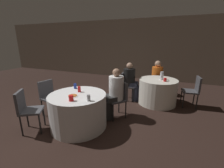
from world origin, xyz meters
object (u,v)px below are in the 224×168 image
pizza_plate_near (73,96)px  soda_can_silver (89,98)px  table_near (78,110)px  person_white_shirt (114,94)px  person_orange_shirt (157,78)px  chair_far_west (126,83)px  chair_near_northeast (119,96)px  person_black_shirt (131,81)px  chair_near_west (49,94)px  chair_far_north (157,78)px  bottle_far (162,76)px  table_far (157,91)px  chair_far_east (194,89)px  soda_can_red (79,89)px  soda_can_blue (75,86)px  chair_near_southwest (26,107)px

pizza_plate_near → soda_can_silver: bearing=-11.8°
table_near → person_white_shirt: (0.56, 0.64, 0.25)m
person_orange_shirt → chair_far_west: bearing=36.6°
chair_near_northeast → person_white_shirt: 0.17m
person_black_shirt → soda_can_silver: size_ratio=9.67×
chair_near_west → person_orange_shirt: (2.30, 2.55, 0.07)m
chair_far_north → chair_near_west: bearing=41.1°
chair_near_northeast → bottle_far: size_ratio=3.76×
table_far → chair_far_east: size_ratio=1.25×
person_white_shirt → chair_far_east: bearing=-100.6°
soda_can_silver → person_white_shirt: bearing=78.9°
chair_near_northeast → chair_far_west: bearing=-39.7°
chair_near_northeast → soda_can_red: bearing=81.2°
chair_near_west → bottle_far: (2.50, 1.77, 0.31)m
chair_far_north → table_near: bearing=57.2°
person_black_shirt → chair_far_west: bearing=-90.0°
soda_can_blue → bottle_far: bearing=42.5°
chair_near_northeast → chair_near_southwest: bearing=82.3°
person_orange_shirt → chair_far_east: bearing=139.1°
table_far → soda_can_blue: bearing=-136.3°
chair_far_east → person_black_shirt: size_ratio=0.74×
table_near → chair_near_west: bearing=169.1°
chair_near_southwest → chair_near_northeast: bearing=97.7°
chair_near_west → person_black_shirt: 2.36m
person_white_shirt → pizza_plate_near: person_white_shirt is taller
chair_far_west → soda_can_silver: bearing=-5.4°
person_black_shirt → soda_can_red: bearing=-24.6°
chair_near_southwest → chair_near_northeast: 2.00m
soda_can_red → bottle_far: size_ratio=0.53×
table_far → pizza_plate_near: size_ratio=4.74×
person_white_shirt → soda_can_silver: bearing=120.2°
soda_can_blue → soda_can_silver: same height
chair_far_north → bottle_far: bottle_far is taller
table_near → chair_near_northeast: (0.66, 0.76, 0.17)m
pizza_plate_near → person_black_shirt: bearing=71.8°
chair_near_southwest → person_white_shirt: bearing=97.1°
chair_near_southwest → chair_near_northeast: same height
table_far → chair_far_west: bearing=-176.9°
soda_can_silver → person_orange_shirt: bearing=72.8°
table_near → chair_far_west: 1.97m
chair_near_northeast → person_orange_shirt: (0.65, 1.98, 0.07)m
chair_far_north → soda_can_blue: size_ratio=7.15×
pizza_plate_near → soda_can_blue: (-0.25, 0.43, 0.05)m
person_white_shirt → soda_can_red: (-0.62, -0.49, 0.18)m
soda_can_red → table_near: bearing=-70.9°
person_orange_shirt → pizza_plate_near: (-1.34, -2.85, 0.14)m
chair_far_north → soda_can_silver: chair_far_north is taller
table_far → person_orange_shirt: person_orange_shirt is taller
soda_can_red → chair_far_north: bearing=63.9°
chair_far_east → pizza_plate_near: 3.26m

